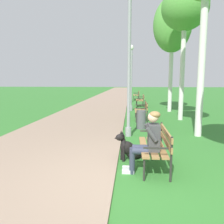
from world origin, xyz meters
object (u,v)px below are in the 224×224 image
(park_bench_far, at_px, (141,99))
(park_bench_mid, at_px, (142,109))
(person_seated_on_near_bench, at_px, (148,139))
(lamp_post_far, at_px, (131,77))
(park_bench_near, at_px, (157,144))
(birch_tree_fourth, at_px, (172,26))
(lamp_post_near, at_px, (129,64))
(dog_black, at_px, (130,149))
(lamp_post_mid, at_px, (131,77))
(park_bench_furthest, at_px, (137,94))
(litter_bin, at_px, (141,120))
(birch_tree_third, at_px, (185,9))

(park_bench_far, bearing_deg, park_bench_mid, -91.81)
(person_seated_on_near_bench, bearing_deg, lamp_post_far, 91.36)
(park_bench_near, bearing_deg, park_bench_mid, 90.18)
(park_bench_near, height_order, lamp_post_far, lamp_post_far)
(park_bench_near, distance_m, birch_tree_fourth, 10.07)
(park_bench_near, relative_size, lamp_post_near, 0.33)
(person_seated_on_near_bench, height_order, dog_black, person_seated_on_near_bench)
(lamp_post_mid, bearing_deg, park_bench_furthest, 85.95)
(park_bench_furthest, xyz_separation_m, person_seated_on_near_bench, (-0.23, -17.39, 0.17))
(lamp_post_mid, relative_size, birch_tree_fourth, 0.60)
(dog_black, relative_size, lamp_post_far, 0.19)
(park_bench_mid, bearing_deg, dog_black, -95.82)
(dog_black, bearing_deg, person_seated_on_near_bench, -62.14)
(lamp_post_far, bearing_deg, litter_bin, -87.83)
(park_bench_far, relative_size, litter_bin, 2.14)
(park_bench_near, distance_m, person_seated_on_near_bench, 0.39)
(birch_tree_third, bearing_deg, birch_tree_fourth, 90.61)
(lamp_post_mid, xyz_separation_m, litter_bin, (0.40, -5.15, -1.68))
(birch_tree_fourth, bearing_deg, lamp_post_mid, 176.40)
(dog_black, distance_m, litter_bin, 3.49)
(litter_bin, bearing_deg, lamp_post_mid, 94.38)
(park_bench_furthest, bearing_deg, person_seated_on_near_bench, -90.75)
(birch_tree_fourth, bearing_deg, litter_bin, -110.83)
(lamp_post_mid, xyz_separation_m, birch_tree_fourth, (2.30, -0.14, 2.90))
(lamp_post_far, height_order, litter_bin, lamp_post_far)
(lamp_post_far, distance_m, birch_tree_third, 9.25)
(park_bench_furthest, xyz_separation_m, litter_bin, (-0.18, -13.24, -0.16))
(lamp_post_mid, bearing_deg, birch_tree_fourth, -3.60)
(park_bench_furthest, bearing_deg, lamp_post_near, -92.56)
(park_bench_mid, xyz_separation_m, park_bench_far, (0.18, 5.62, 0.00))
(park_bench_mid, relative_size, lamp_post_far, 0.36)
(park_bench_near, xyz_separation_m, litter_bin, (-0.16, 3.87, -0.16))
(litter_bin, bearing_deg, lamp_post_far, 92.17)
(lamp_post_near, height_order, birch_tree_fourth, birch_tree_fourth)
(lamp_post_near, xyz_separation_m, litter_bin, (0.47, 1.21, -2.02))
(park_bench_near, relative_size, person_seated_on_near_bench, 1.20)
(person_seated_on_near_bench, relative_size, litter_bin, 1.79)
(lamp_post_far, bearing_deg, park_bench_far, -76.66)
(park_bench_near, distance_m, dog_black, 0.75)
(dog_black, bearing_deg, lamp_post_far, 89.94)
(lamp_post_near, xyz_separation_m, birch_tree_fourth, (2.38, 6.22, 2.56))
(lamp_post_mid, distance_m, birch_tree_fourth, 3.70)
(dog_black, bearing_deg, park_bench_far, 86.21)
(park_bench_far, height_order, lamp_post_near, lamp_post_near)
(birch_tree_third, xyz_separation_m, litter_bin, (-1.94, -2.15, -4.62))
(person_seated_on_near_bench, height_order, birch_tree_fourth, birch_tree_fourth)
(park_bench_far, height_order, park_bench_furthest, same)
(birch_tree_fourth, bearing_deg, park_bench_furthest, 101.86)
(lamp_post_near, bearing_deg, birch_tree_fourth, 69.10)
(person_seated_on_near_bench, relative_size, lamp_post_far, 0.30)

